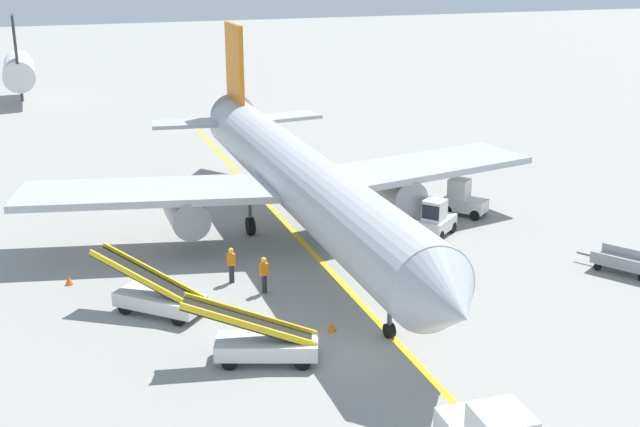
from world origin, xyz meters
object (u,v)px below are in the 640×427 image
airliner (297,177)px  baggage_tug_near_wing (463,199)px  baggage_cart_loaded (624,263)px  ground_crew_marshaller (264,274)px  belt_loader_forward_hold (157,296)px  ground_crew_wing_walker (231,264)px  belt_loader_aft_hold (264,342)px  baggage_tug_by_cargo_door (436,220)px  safety_cone_nose_left (69,280)px  safety_cone_nose_right (332,326)px

airliner → baggage_tug_near_wing: size_ratio=13.10×
baggage_cart_loaded → ground_crew_marshaller: (-16.80, 3.45, 0.44)m
belt_loader_forward_hold → ground_crew_wing_walker: belt_loader_forward_hold is taller
ground_crew_marshaller → baggage_tug_near_wing: bearing=26.1°
airliner → ground_crew_wing_walker: airliner is taller
baggage_tug_near_wing → belt_loader_aft_hold: bearing=-140.6°
baggage_tug_by_cargo_door → safety_cone_nose_left: size_ratio=6.11×
belt_loader_aft_hold → belt_loader_forward_hold: bearing=119.1°
belt_loader_forward_hold → safety_cone_nose_left: 5.58m
airliner → ground_crew_marshaller: size_ratio=20.73×
belt_loader_forward_hold → belt_loader_aft_hold: size_ratio=0.87×
ground_crew_wing_walker → safety_cone_nose_left: ground_crew_wing_walker is taller
baggage_tug_near_wing → ground_crew_marshaller: bearing=-153.9°
airliner → belt_loader_forward_hold: airliner is taller
baggage_tug_near_wing → belt_loader_forward_hold: 20.08m
belt_loader_forward_hold → baggage_tug_by_cargo_door: bearing=16.5°
belt_loader_aft_hold → ground_crew_wing_walker: (0.66, 7.66, 0.13)m
ground_crew_wing_walker → ground_crew_marshaller: bearing=-56.3°
safety_cone_nose_left → ground_crew_marshaller: bearing=-25.4°
ground_crew_marshaller → safety_cone_nose_left: (-8.19, 3.90, -0.69)m
baggage_cart_loaded → safety_cone_nose_left: 26.05m
safety_cone_nose_right → belt_loader_aft_hold: bearing=-156.0°
airliner → belt_loader_forward_hold: size_ratio=7.85×
belt_loader_aft_hold → baggage_tug_by_cargo_door: bearing=39.0°
ground_crew_marshaller → safety_cone_nose_right: (1.51, -4.57, -0.69)m
ground_crew_marshaller → baggage_cart_loaded: bearing=-11.6°
airliner → belt_loader_aft_hold: bearing=-113.7°
belt_loader_aft_hold → safety_cone_nose_right: 3.61m
ground_crew_wing_walker → safety_cone_nose_left: bearing=162.4°
airliner → safety_cone_nose_left: 12.46m
baggage_cart_loaded → ground_crew_wing_walker: bearing=164.1°
airliner → ground_crew_wing_walker: size_ratio=20.73×
airliner → safety_cone_nose_right: 11.46m
baggage_tug_near_wing → baggage_cart_loaded: baggage_tug_near_wing is taller
airliner → belt_loader_forward_hold: (-8.44, -6.74, -2.64)m
safety_cone_nose_left → baggage_tug_near_wing: bearing=7.5°
safety_cone_nose_right → ground_crew_marshaller: bearing=108.3°
baggage_tug_by_cargo_door → airliner: bearing=163.1°
airliner → baggage_tug_by_cargo_door: bearing=-16.9°
safety_cone_nose_right → baggage_tug_by_cargo_door: bearing=43.2°
safety_cone_nose_left → baggage_cart_loaded: bearing=-16.4°
airliner → belt_loader_aft_hold: 13.64m
belt_loader_aft_hold → safety_cone_nose_right: size_ratio=11.67×
ground_crew_marshaller → safety_cone_nose_right: 4.87m
ground_crew_marshaller → ground_crew_wing_walker: size_ratio=1.00×
airliner → belt_loader_aft_hold: airliner is taller
airliner → belt_loader_forward_hold: bearing=-141.4°
baggage_tug_near_wing → belt_loader_forward_hold: size_ratio=0.60×
belt_loader_forward_hold → baggage_cart_loaded: bearing=-7.7°
baggage_tug_near_wing → baggage_cart_loaded: (2.92, -10.26, -0.46)m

